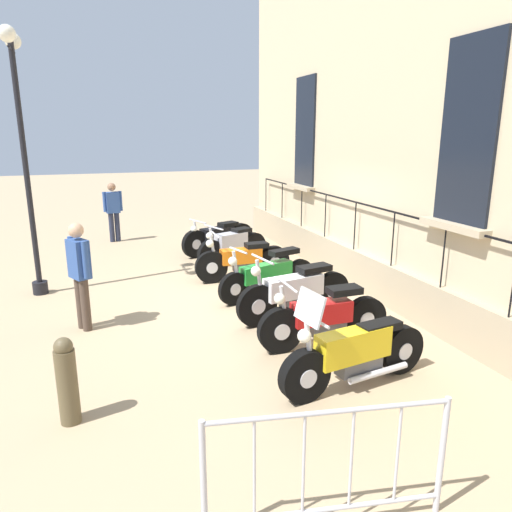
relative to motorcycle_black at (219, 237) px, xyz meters
name	(u,v)px	position (x,y,z in m)	size (l,w,h in m)	color
ground_plane	(264,296)	(0.03, 3.48, -0.42)	(60.00, 60.00, 0.00)	tan
building_facade	(382,82)	(-2.29, 3.48, 3.51)	(0.82, 12.07, 8.09)	#C6B28E
motorcycle_black	(219,237)	(0.00, 0.00, 0.00)	(2.05, 0.99, 0.92)	black
motorcycle_silver	(232,246)	(-0.04, 1.11, 0.02)	(1.86, 0.93, 0.97)	black
motorcycle_orange	(243,261)	(0.10, 2.37, -0.01)	(2.06, 0.67, 1.04)	black
motorcycle_green	(268,276)	(-0.03, 3.55, -0.01)	(2.10, 0.80, 1.02)	black
motorcycle_white	(296,292)	(-0.08, 4.70, 0.04)	(2.17, 0.68, 1.13)	black
motorcycle_red	(324,319)	(-0.04, 5.81, 0.00)	(2.03, 0.66, 1.01)	black
motorcycle_yellow	(355,354)	(0.13, 6.96, 0.01)	(2.12, 0.62, 1.33)	black
lamppost	(23,142)	(4.08, 1.93, 2.44)	(0.28, 0.98, 4.73)	black
crowd_barrier	(328,465)	(1.45, 8.77, 0.14)	(1.92, 0.38, 1.05)	#B7B7BF
bollard	(67,380)	(3.40, 6.62, 0.07)	(0.22, 0.22, 0.98)	brown
pedestrian_standing	(80,270)	(3.26, 4.02, 0.55)	(0.36, 0.48, 1.71)	#47382D
pedestrian_walking	(113,209)	(2.45, -2.29, 0.52)	(0.53, 0.27, 1.67)	#23283D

